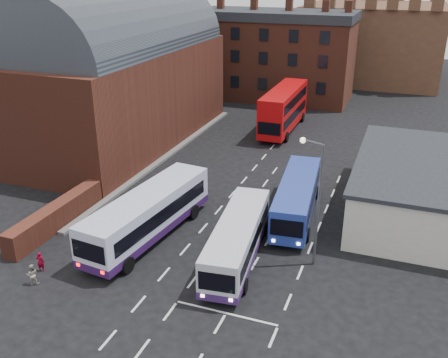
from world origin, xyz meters
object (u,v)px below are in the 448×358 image
(bus_red_double, at_px, (284,109))
(pedestrian_red, at_px, (40,262))
(pedestrian_beige, at_px, (32,274))
(bus_white_inbound, at_px, (237,238))
(bus_blue, at_px, (297,196))
(street_lamp, at_px, (315,193))
(bus_white_outbound, at_px, (148,212))

(bus_red_double, height_order, pedestrian_red, bus_red_double)
(pedestrian_beige, bearing_deg, pedestrian_red, -101.42)
(bus_white_inbound, bearing_deg, bus_blue, -113.15)
(street_lamp, distance_m, pedestrian_red, 17.81)
(bus_white_inbound, distance_m, pedestrian_beige, 12.82)
(pedestrian_red, bearing_deg, bus_white_outbound, -138.16)
(pedestrian_red, bearing_deg, bus_white_inbound, -166.93)
(bus_white_outbound, distance_m, bus_red_double, 27.90)
(street_lamp, bearing_deg, bus_blue, 111.16)
(street_lamp, height_order, pedestrian_red, street_lamp)
(bus_white_outbound, height_order, bus_red_double, bus_red_double)
(bus_blue, relative_size, street_lamp, 1.33)
(bus_blue, xyz_separation_m, pedestrian_red, (-13.47, -12.98, -1.08))
(bus_white_outbound, relative_size, pedestrian_beige, 9.19)
(bus_red_double, distance_m, pedestrian_red, 34.78)
(street_lamp, relative_size, pedestrian_beige, 6.12)
(street_lamp, bearing_deg, pedestrian_beige, -151.53)
(street_lamp, bearing_deg, pedestrian_red, -156.23)
(bus_white_outbound, distance_m, bus_white_inbound, 6.93)
(bus_white_outbound, xyz_separation_m, bus_red_double, (2.68, 27.76, 0.64))
(bus_white_outbound, relative_size, bus_white_inbound, 1.16)
(bus_white_outbound, bearing_deg, pedestrian_beige, -110.63)
(bus_blue, xyz_separation_m, bus_red_double, (-6.43, 21.02, 0.86))
(bus_white_inbound, distance_m, street_lamp, 5.81)
(bus_white_inbound, distance_m, pedestrian_red, 12.59)
(bus_white_outbound, distance_m, street_lamp, 11.86)
(bus_white_inbound, relative_size, street_lamp, 1.29)
(bus_red_double, relative_size, pedestrian_beige, 9.04)
(bus_white_inbound, xyz_separation_m, street_lamp, (4.55, 1.41, 3.34))
(bus_blue, xyz_separation_m, pedestrian_beige, (-12.98, -14.33, -1.08))
(bus_blue, xyz_separation_m, street_lamp, (2.33, -6.02, 3.28))
(bus_white_outbound, xyz_separation_m, pedestrian_red, (-4.37, -6.24, -1.30))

